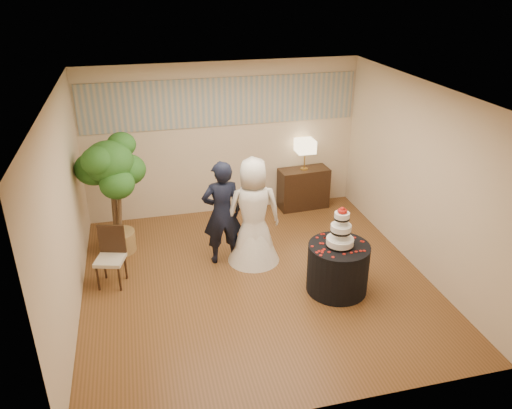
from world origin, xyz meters
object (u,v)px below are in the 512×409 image
object	(u,v)px
console	(303,188)
bride	(253,211)
groom	(222,213)
ficus_tree	(113,196)
cake_table	(338,268)
table_lamp	(305,155)
wedding_cake	(341,227)
side_chair	(110,258)

from	to	relation	value
console	bride	bearing A→B (deg)	-133.28
groom	console	world-z (taller)	groom
groom	bride	world-z (taller)	bride
bride	ficus_tree	bearing A→B (deg)	-16.56
bride	console	distance (m)	2.24
bride	ficus_tree	xyz separation A→B (m)	(-2.07, 0.80, 0.14)
cake_table	table_lamp	bearing A→B (deg)	81.23
bride	wedding_cake	xyz separation A→B (m)	(0.97, -1.09, 0.17)
groom	table_lamp	world-z (taller)	groom
bride	console	size ratio (longest dim) A/B	1.81
cake_table	wedding_cake	world-z (taller)	wedding_cake
wedding_cake	side_chair	world-z (taller)	wedding_cake
bride	table_lamp	world-z (taller)	bride
groom	wedding_cake	bearing A→B (deg)	138.23
table_lamp	ficus_tree	distance (m)	3.58
bride	ficus_tree	size ratio (longest dim) A/B	0.86
groom	ficus_tree	distance (m)	1.75
wedding_cake	console	world-z (taller)	wedding_cake
bride	console	world-z (taller)	bride
wedding_cake	bride	bearing A→B (deg)	131.60
wedding_cake	side_chair	bearing A→B (deg)	163.85
bride	cake_table	size ratio (longest dim) A/B	1.97
cake_table	console	size ratio (longest dim) A/B	0.92
groom	ficus_tree	bearing A→B (deg)	-25.85
console	side_chair	size ratio (longest dim) A/B	1.06
console	groom	bearing A→B (deg)	-143.28
wedding_cake	ficus_tree	distance (m)	3.58
cake_table	console	world-z (taller)	console
console	ficus_tree	bearing A→B (deg)	-169.29
console	table_lamp	world-z (taller)	table_lamp
table_lamp	wedding_cake	bearing A→B (deg)	-98.77
console	side_chair	bearing A→B (deg)	-156.01
table_lamp	ficus_tree	xyz separation A→B (m)	(-3.47, -0.89, -0.08)
groom	wedding_cake	xyz separation A→B (m)	(1.44, -1.19, 0.19)
bride	table_lamp	distance (m)	2.20
wedding_cake	console	xyz separation A→B (m)	(0.43, 2.78, -0.63)
groom	table_lamp	bearing A→B (deg)	-141.84
console	table_lamp	xyz separation A→B (m)	(0.00, 0.00, 0.68)
wedding_cake	table_lamp	bearing A→B (deg)	81.23
table_lamp	side_chair	xyz separation A→B (m)	(-3.56, -1.87, -0.63)
cake_table	console	distance (m)	2.81
groom	cake_table	world-z (taller)	groom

